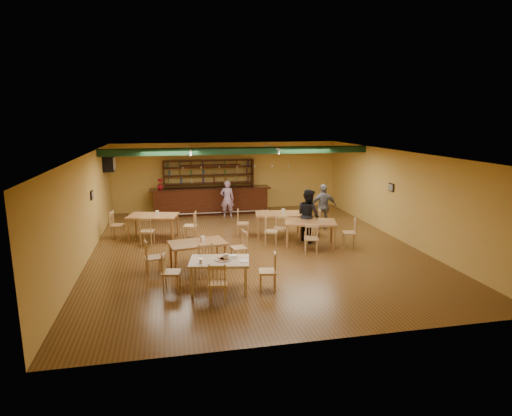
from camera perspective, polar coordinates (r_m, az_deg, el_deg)
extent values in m
plane|color=#553518|center=(13.73, -0.27, -5.24)|extent=(12.00, 12.00, 0.00)
cube|color=black|center=(15.92, -2.29, 7.66)|extent=(10.00, 0.30, 0.25)
cube|color=silver|center=(16.32, -8.95, 7.88)|extent=(0.05, 2.50, 0.05)
cube|color=silver|center=(16.78, 2.14, 8.12)|extent=(0.05, 2.50, 0.05)
cube|color=silver|center=(17.29, -19.04, 5.63)|extent=(0.34, 0.70, 0.48)
cube|color=black|center=(14.26, -21.11, 1.62)|extent=(0.04, 0.34, 0.28)
cube|color=black|center=(15.53, 17.65, 2.65)|extent=(0.04, 0.34, 0.28)
cube|color=black|center=(18.43, -6.05, 0.96)|extent=(5.11, 0.85, 1.13)
cube|color=black|center=(18.95, -6.28, 3.02)|extent=(3.95, 0.40, 2.28)
imported|color=maroon|center=(18.22, -12.71, 3.12)|extent=(0.32, 0.32, 0.45)
cube|color=#905E33|center=(15.01, -13.56, -2.45)|extent=(1.83, 1.35, 0.82)
cube|color=#905E33|center=(14.95, 3.08, -2.21)|extent=(1.76, 1.23, 0.81)
cube|color=#905E33|center=(11.85, -7.80, -6.28)|extent=(1.63, 1.15, 0.75)
cube|color=#905E33|center=(13.89, 7.22, -3.39)|extent=(1.82, 1.38, 0.81)
cube|color=tan|center=(10.37, -4.87, -8.92)|extent=(1.54, 1.14, 0.75)
cylinder|color=silver|center=(10.25, -4.35, -6.88)|extent=(0.45, 0.45, 0.01)
cylinder|color=#EAE5C6|center=(10.04, -7.39, -7.06)|extent=(0.09, 0.09, 0.11)
cube|color=white|center=(10.47, -3.12, -6.41)|extent=(0.21, 0.17, 0.03)
cube|color=silver|center=(10.31, -3.55, -6.69)|extent=(0.33, 0.17, 0.00)
cylinder|color=white|center=(10.12, -1.65, -7.09)|extent=(0.26, 0.26, 0.01)
imported|color=#8C499F|center=(17.65, -3.88, 1.21)|extent=(0.60, 0.43, 1.55)
imported|color=black|center=(14.31, 7.01, -0.96)|extent=(0.94, 1.04, 1.77)
imported|color=slate|center=(16.02, 9.03, 0.19)|extent=(1.02, 0.53, 1.66)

